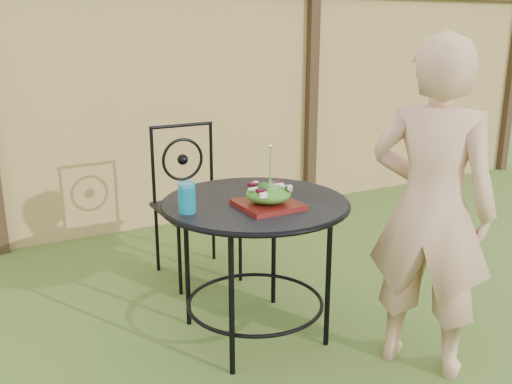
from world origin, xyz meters
The scene contains 9 objects.
ground centered at (0.00, 0.00, 0.00)m, with size 60.00×60.00×0.00m, color #2C4817.
fence centered at (0.00, 2.19, 0.95)m, with size 8.00×0.12×1.90m.
patio_table centered at (-0.26, 0.30, 0.59)m, with size 0.92×0.92×0.72m.
patio_chair centered at (-0.23, 1.18, 0.50)m, with size 0.46×0.46×0.95m.
diner centered at (0.29, -0.29, 0.76)m, with size 0.55×0.36×1.52m, color tan.
salad_plate centered at (-0.26, 0.18, 0.74)m, with size 0.27×0.27×0.02m, color #440C09.
salad centered at (-0.26, 0.18, 0.79)m, with size 0.21×0.21×0.08m, color #235614.
fork centered at (-0.25, 0.18, 0.92)m, with size 0.01×0.01×0.18m, color silver.
drinking_glass centered at (-0.62, 0.29, 0.79)m, with size 0.08×0.08×0.14m, color #0D7897.
Camera 1 is at (-1.53, -2.02, 1.53)m, focal length 40.00 mm.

